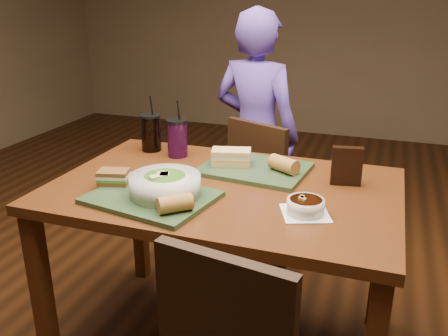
{
  "coord_description": "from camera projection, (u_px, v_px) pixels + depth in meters",
  "views": [
    {
      "loc": [
        0.56,
        -1.58,
        1.43
      ],
      "look_at": [
        0.0,
        0.0,
        0.82
      ],
      "focal_mm": 38.0,
      "sensor_mm": 36.0,
      "label": 1
    }
  ],
  "objects": [
    {
      "name": "dining_table",
      "position": [
        224.0,
        207.0,
        1.84
      ],
      "size": [
        1.3,
        0.85,
        0.75
      ],
      "color": "#512710",
      "rests_on": "ground"
    },
    {
      "name": "chair_far",
      "position": [
        260.0,
        187.0,
        2.54
      ],
      "size": [
        0.48,
        0.49,
        0.84
      ],
      "color": "black",
      "rests_on": "ground"
    },
    {
      "name": "diner",
      "position": [
        256.0,
        135.0,
        2.66
      ],
      "size": [
        0.56,
        0.42,
        1.38
      ],
      "primitive_type": "imported",
      "rotation": [
        0.0,
        0.0,
        2.95
      ],
      "color": "#563BA3",
      "rests_on": "ground"
    },
    {
      "name": "tray_near",
      "position": [
        152.0,
        197.0,
        1.68
      ],
      "size": [
        0.47,
        0.39,
        0.02
      ],
      "primitive_type": "cube",
      "rotation": [
        0.0,
        0.0,
        -0.17
      ],
      "color": "#2B4024",
      "rests_on": "dining_table"
    },
    {
      "name": "tray_far",
      "position": [
        255.0,
        169.0,
        1.95
      ],
      "size": [
        0.45,
        0.36,
        0.02
      ],
      "primitive_type": "cube",
      "rotation": [
        0.0,
        0.0,
        -0.1
      ],
      "color": "#2B4024",
      "rests_on": "dining_table"
    },
    {
      "name": "salad_bowl",
      "position": [
        165.0,
        184.0,
        1.66
      ],
      "size": [
        0.25,
        0.25,
        0.08
      ],
      "color": "silver",
      "rests_on": "tray_near"
    },
    {
      "name": "soup_bowl",
      "position": [
        306.0,
        206.0,
        1.56
      ],
      "size": [
        0.2,
        0.2,
        0.06
      ],
      "color": "white",
      "rests_on": "dining_table"
    },
    {
      "name": "sandwich_near",
      "position": [
        114.0,
        177.0,
        1.77
      ],
      "size": [
        0.13,
        0.1,
        0.05
      ],
      "color": "#593819",
      "rests_on": "tray_near"
    },
    {
      "name": "sandwich_far",
      "position": [
        231.0,
        157.0,
        1.97
      ],
      "size": [
        0.18,
        0.13,
        0.06
      ],
      "color": "tan",
      "rests_on": "tray_far"
    },
    {
      "name": "baguette_near",
      "position": [
        175.0,
        204.0,
        1.54
      ],
      "size": [
        0.12,
        0.12,
        0.06
      ],
      "primitive_type": "cylinder",
      "rotation": [
        0.0,
        1.57,
        0.72
      ],
      "color": "#AD7533",
      "rests_on": "tray_near"
    },
    {
      "name": "baguette_far",
      "position": [
        284.0,
        164.0,
        1.88
      ],
      "size": [
        0.14,
        0.11,
        0.06
      ],
      "primitive_type": "cylinder",
      "rotation": [
        0.0,
        1.57,
        -0.52
      ],
      "color": "#AD7533",
      "rests_on": "tray_far"
    },
    {
      "name": "cup_cola",
      "position": [
        151.0,
        132.0,
        2.18
      ],
      "size": [
        0.1,
        0.1,
        0.26
      ],
      "color": "black",
      "rests_on": "dining_table"
    },
    {
      "name": "cup_berry",
      "position": [
        177.0,
        138.0,
        2.11
      ],
      "size": [
        0.1,
        0.1,
        0.26
      ],
      "color": "black",
      "rests_on": "dining_table"
    },
    {
      "name": "chip_bag",
      "position": [
        347.0,
        166.0,
        1.79
      ],
      "size": [
        0.12,
        0.05,
        0.15
      ],
      "primitive_type": "cube",
      "rotation": [
        0.0,
        0.0,
        0.17
      ],
      "color": "black",
      "rests_on": "dining_table"
    }
  ]
}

